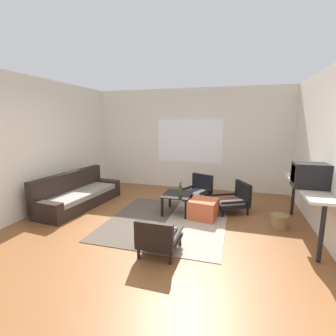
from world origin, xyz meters
name	(u,v)px	position (x,y,z in m)	size (l,w,h in m)	color
ground_plane	(153,234)	(0.00, 0.00, 0.00)	(7.80, 7.80, 0.00)	brown
far_wall_with_window	(190,139)	(0.00, 3.06, 1.35)	(5.60, 0.13, 2.70)	silver
side_wall_left	(30,146)	(-2.66, 0.30, 1.35)	(0.12, 6.60, 2.70)	silver
area_rug	(167,221)	(0.07, 0.55, 0.01)	(2.15, 2.29, 0.01)	#4C4238
couch	(78,196)	(-2.04, 0.85, 0.23)	(0.90, 2.10, 0.74)	black
coffee_table	(177,197)	(0.16, 1.03, 0.33)	(0.55, 0.64, 0.40)	black
armchair_by_window	(199,189)	(0.44, 2.02, 0.25)	(0.71, 0.70, 0.59)	black
armchair_striped_foreground	(159,238)	(0.28, -0.58, 0.25)	(0.54, 0.61, 0.55)	black
armchair_corner	(234,199)	(1.26, 1.43, 0.27)	(0.81, 0.79, 0.61)	black
ottoman_orange	(203,209)	(0.70, 0.92, 0.18)	(0.51, 0.51, 0.37)	#BC5633
console_shelf	(307,190)	(2.38, 0.70, 0.74)	(0.37, 1.87, 0.83)	beige
crt_television	(311,175)	(2.37, 0.54, 1.02)	(0.52, 0.36, 0.38)	black
clay_vase	(302,173)	(2.38, 1.12, 0.95)	(0.19, 0.19, 0.31)	#A87047
glass_bottle	(180,191)	(0.26, 0.84, 0.52)	(0.07, 0.07, 0.29)	#194723
wicker_basket	(279,221)	(2.04, 0.85, 0.12)	(0.30, 0.30, 0.24)	olive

